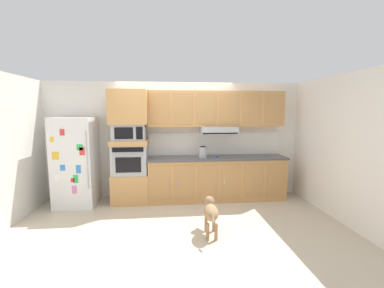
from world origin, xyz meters
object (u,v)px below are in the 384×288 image
object	(u,v)px
microwave	(129,132)
dog	(211,211)
refrigerator	(76,162)
built_in_oven	(130,159)
screwdriver	(217,156)
electric_kettle	(203,152)

from	to	relation	value
microwave	dog	xyz separation A→B (m)	(1.41, -1.58, -1.10)
microwave	refrigerator	bearing A→B (deg)	-176.34
built_in_oven	screwdriver	xyz separation A→B (m)	(1.81, -0.03, 0.03)
microwave	screwdriver	xyz separation A→B (m)	(1.81, -0.03, -0.53)
built_in_oven	dog	size ratio (longest dim) A/B	0.92
built_in_oven	microwave	world-z (taller)	microwave
microwave	dog	bearing A→B (deg)	-48.29
electric_kettle	built_in_oven	bearing A→B (deg)	178.19
microwave	dog	world-z (taller)	microwave
microwave	electric_kettle	distance (m)	1.56
refrigerator	microwave	world-z (taller)	refrigerator
microwave	electric_kettle	size ratio (longest dim) A/B	2.68
refrigerator	screwdriver	xyz separation A→B (m)	(2.87, 0.04, 0.05)
refrigerator	microwave	bearing A→B (deg)	3.66
electric_kettle	dog	size ratio (longest dim) A/B	0.31
refrigerator	dog	xyz separation A→B (m)	(2.47, -1.52, -0.52)
electric_kettle	microwave	bearing A→B (deg)	178.19
microwave	built_in_oven	bearing A→B (deg)	179.23
microwave	screwdriver	distance (m)	1.89
dog	screwdriver	bearing A→B (deg)	-10.56
microwave	electric_kettle	world-z (taller)	microwave
built_in_oven	refrigerator	bearing A→B (deg)	-176.33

